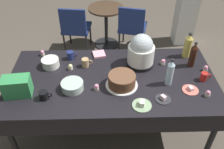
# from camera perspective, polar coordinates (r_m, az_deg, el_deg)

# --- Properties ---
(ground) EXTENTS (9.00, 9.00, 0.00)m
(ground) POSITION_cam_1_polar(r_m,az_deg,el_deg) (3.10, 0.00, -11.52)
(ground) COLOR brown
(potluck_table) EXTENTS (2.20, 1.10, 0.75)m
(potluck_table) POSITION_cam_1_polar(r_m,az_deg,el_deg) (2.60, 0.00, -1.91)
(potluck_table) COLOR black
(potluck_table) RESTS_ON ground
(frosted_layer_cake) EXTENTS (0.33, 0.33, 0.13)m
(frosted_layer_cake) POSITION_cam_1_polar(r_m,az_deg,el_deg) (2.43, 2.32, -1.45)
(frosted_layer_cake) COLOR silver
(frosted_layer_cake) RESTS_ON potluck_table
(slow_cooker) EXTENTS (0.30, 0.30, 0.38)m
(slow_cooker) POSITION_cam_1_polar(r_m,az_deg,el_deg) (2.67, 6.88, 5.45)
(slow_cooker) COLOR black
(slow_cooker) RESTS_ON potluck_table
(glass_salad_bowl) EXTENTS (0.22, 0.22, 0.08)m
(glass_salad_bowl) POSITION_cam_1_polar(r_m,az_deg,el_deg) (2.44, -9.36, -2.64)
(glass_salad_bowl) COLOR #B2C6BC
(glass_salad_bowl) RESTS_ON potluck_table
(ceramic_snack_bowl) EXTENTS (0.19, 0.19, 0.09)m
(ceramic_snack_bowl) POSITION_cam_1_polar(r_m,az_deg,el_deg) (2.78, -14.33, 2.72)
(ceramic_snack_bowl) COLOR silver
(ceramic_snack_bowl) RESTS_ON potluck_table
(dessert_plate_coral) EXTENTS (0.16, 0.16, 0.04)m
(dessert_plate_coral) POSITION_cam_1_polar(r_m,az_deg,el_deg) (2.54, 18.03, -3.40)
(dessert_plate_coral) COLOR #E07266
(dessert_plate_coral) RESTS_ON potluck_table
(dessert_plate_charcoal) EXTENTS (0.15, 0.15, 0.05)m
(dessert_plate_charcoal) POSITION_cam_1_polar(r_m,az_deg,el_deg) (2.37, 12.00, -5.60)
(dessert_plate_charcoal) COLOR #2D2D33
(dessert_plate_charcoal) RESTS_ON potluck_table
(dessert_plate_sage) EXTENTS (0.18, 0.18, 0.06)m
(dessert_plate_sage) POSITION_cam_1_polar(r_m,az_deg,el_deg) (2.28, 7.08, -7.06)
(dessert_plate_sage) COLOR #8CA87F
(dessert_plate_sage) RESTS_ON potluck_table
(cupcake_cocoa) EXTENTS (0.05, 0.05, 0.07)m
(cupcake_cocoa) POSITION_cam_1_polar(r_m,az_deg,el_deg) (2.79, 11.98, 2.92)
(cupcake_cocoa) COLOR beige
(cupcake_cocoa) RESTS_ON potluck_table
(cupcake_mint) EXTENTS (0.05, 0.05, 0.07)m
(cupcake_mint) POSITION_cam_1_polar(r_m,az_deg,el_deg) (2.41, -3.69, -2.99)
(cupcake_mint) COLOR beige
(cupcake_mint) RESTS_ON potluck_table
(cupcake_rose) EXTENTS (0.05, 0.05, 0.07)m
(cupcake_rose) POSITION_cam_1_polar(r_m,az_deg,el_deg) (2.70, -9.80, 1.75)
(cupcake_rose) COLOR beige
(cupcake_rose) RESTS_ON potluck_table
(cupcake_lemon) EXTENTS (0.05, 0.05, 0.07)m
(cupcake_lemon) POSITION_cam_1_polar(r_m,az_deg,el_deg) (2.83, 21.24, 1.38)
(cupcake_lemon) COLOR beige
(cupcake_lemon) RESTS_ON potluck_table
(cupcake_vanilla) EXTENTS (0.05, 0.05, 0.07)m
(cupcake_vanilla) POSITION_cam_1_polar(r_m,az_deg,el_deg) (3.00, -16.13, 4.90)
(cupcake_vanilla) COLOR beige
(cupcake_vanilla) RESTS_ON potluck_table
(cupcake_berry) EXTENTS (0.05, 0.05, 0.07)m
(cupcake_berry) POSITION_cam_1_polar(r_m,az_deg,el_deg) (2.52, 21.72, -4.21)
(cupcake_berry) COLOR beige
(cupcake_berry) RESTS_ON potluck_table
(soda_bottle_water) EXTENTS (0.07, 0.07, 0.31)m
(soda_bottle_water) POSITION_cam_1_polar(r_m,az_deg,el_deg) (2.47, 13.55, 0.41)
(soda_bottle_water) COLOR silver
(soda_bottle_water) RESTS_ON potluck_table
(soda_bottle_cola) EXTENTS (0.07, 0.07, 0.30)m
(soda_bottle_cola) POSITION_cam_1_polar(r_m,az_deg,el_deg) (2.80, 18.61, 4.33)
(soda_bottle_cola) COLOR #33190F
(soda_bottle_cola) RESTS_ON potluck_table
(soda_bottle_ginger_ale) EXTENTS (0.09, 0.09, 0.31)m
(soda_bottle_ginger_ale) POSITION_cam_1_polar(r_m,az_deg,el_deg) (2.94, 17.46, 6.47)
(soda_bottle_ginger_ale) COLOR gold
(soda_bottle_ginger_ale) RESTS_ON potluck_table
(coffee_mug_black) EXTENTS (0.13, 0.09, 0.09)m
(coffee_mug_black) POSITION_cam_1_polar(r_m,az_deg,el_deg) (2.40, -15.81, -4.73)
(coffee_mug_black) COLOR black
(coffee_mug_black) RESTS_ON potluck_table
(coffee_mug_navy) EXTENTS (0.12, 0.08, 0.10)m
(coffee_mug_navy) POSITION_cam_1_polar(r_m,az_deg,el_deg) (2.85, -9.76, 4.51)
(coffee_mug_navy) COLOR navy
(coffee_mug_navy) RESTS_ON potluck_table
(coffee_mug_tan) EXTENTS (0.12, 0.08, 0.10)m
(coffee_mug_tan) POSITION_cam_1_polar(r_m,az_deg,el_deg) (2.71, -6.24, 2.82)
(coffee_mug_tan) COLOR tan
(coffee_mug_tan) RESTS_ON potluck_table
(coffee_mug_red) EXTENTS (0.11, 0.07, 0.09)m
(coffee_mug_red) POSITION_cam_1_polar(r_m,az_deg,el_deg) (2.69, 20.96, -0.45)
(coffee_mug_red) COLOR #B2231E
(coffee_mug_red) RESTS_ON potluck_table
(soda_carton) EXTENTS (0.27, 0.19, 0.20)m
(soda_carton) POSITION_cam_1_polar(r_m,az_deg,el_deg) (2.48, -21.55, -2.66)
(soda_carton) COLOR #338C4C
(soda_carton) RESTS_ON potluck_table
(paper_napkin_stack) EXTENTS (0.17, 0.17, 0.02)m
(paper_napkin_stack) POSITION_cam_1_polar(r_m,az_deg,el_deg) (2.90, -3.09, 4.82)
(paper_napkin_stack) COLOR pink
(paper_napkin_stack) RESTS_ON potluck_table
(maroon_chair_left) EXTENTS (0.49, 0.49, 0.85)m
(maroon_chair_left) POSITION_cam_1_polar(r_m,az_deg,el_deg) (4.10, -8.64, 11.13)
(maroon_chair_left) COLOR navy
(maroon_chair_left) RESTS_ON ground
(maroon_chair_right) EXTENTS (0.54, 0.54, 0.85)m
(maroon_chair_right) POSITION_cam_1_polar(r_m,az_deg,el_deg) (4.10, 4.79, 11.40)
(maroon_chair_right) COLOR navy
(maroon_chair_right) RESTS_ON ground
(round_cafe_table) EXTENTS (0.60, 0.60, 0.72)m
(round_cafe_table) POSITION_cam_1_polar(r_m,az_deg,el_deg) (4.27, -1.40, 12.84)
(round_cafe_table) COLOR #473323
(round_cafe_table) RESTS_ON ground
(water_cooler) EXTENTS (0.32, 0.32, 1.24)m
(water_cooler) POSITION_cam_1_polar(r_m,az_deg,el_deg) (4.52, 17.13, 13.98)
(water_cooler) COLOR silver
(water_cooler) RESTS_ON ground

